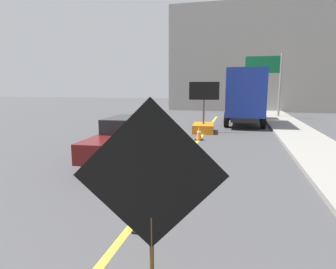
{
  "coord_description": "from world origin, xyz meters",
  "views": [
    {
      "loc": [
        1.76,
        0.34,
        2.43
      ],
      "look_at": [
        0.36,
        5.94,
        1.46
      ],
      "focal_mm": 30.25,
      "sensor_mm": 36.0,
      "label": 1
    }
  ],
  "objects_px": {
    "traffic_cone_curbside": "(199,133)",
    "pickup_car": "(133,137)",
    "traffic_cone_mid_lane": "(175,167)",
    "highway_guide_sign": "(270,74)",
    "roadwork_sign": "(151,179)",
    "traffic_cone_far_lane": "(189,144)",
    "traffic_cone_near_sign": "(145,213)",
    "box_truck": "(245,96)",
    "arrow_board_trailer": "(203,123)"
  },
  "relations": [
    {
      "from": "box_truck",
      "to": "highway_guide_sign",
      "type": "xyz_separation_m",
      "value": [
        1.9,
        4.61,
        1.55
      ]
    },
    {
      "from": "traffic_cone_near_sign",
      "to": "traffic_cone_far_lane",
      "type": "xyz_separation_m",
      "value": [
        -0.25,
        5.83,
        0.02
      ]
    },
    {
      "from": "arrow_board_trailer",
      "to": "box_truck",
      "type": "distance_m",
      "value": 4.75
    },
    {
      "from": "traffic_cone_near_sign",
      "to": "traffic_cone_far_lane",
      "type": "bearing_deg",
      "value": 92.45
    },
    {
      "from": "pickup_car",
      "to": "traffic_cone_far_lane",
      "type": "bearing_deg",
      "value": 27.31
    },
    {
      "from": "arrow_board_trailer",
      "to": "traffic_cone_near_sign",
      "type": "distance_m",
      "value": 10.98
    },
    {
      "from": "arrow_board_trailer",
      "to": "traffic_cone_near_sign",
      "type": "height_order",
      "value": "arrow_board_trailer"
    },
    {
      "from": "arrow_board_trailer",
      "to": "pickup_car",
      "type": "relative_size",
      "value": 0.55
    },
    {
      "from": "traffic_cone_mid_lane",
      "to": "traffic_cone_far_lane",
      "type": "relative_size",
      "value": 0.92
    },
    {
      "from": "pickup_car",
      "to": "traffic_cone_near_sign",
      "type": "xyz_separation_m",
      "value": [
        2.09,
        -4.88,
        -0.38
      ]
    },
    {
      "from": "roadwork_sign",
      "to": "highway_guide_sign",
      "type": "relative_size",
      "value": 0.47
    },
    {
      "from": "box_truck",
      "to": "highway_guide_sign",
      "type": "bearing_deg",
      "value": 67.6
    },
    {
      "from": "roadwork_sign",
      "to": "pickup_car",
      "type": "distance_m",
      "value": 7.03
    },
    {
      "from": "highway_guide_sign",
      "to": "traffic_cone_curbside",
      "type": "xyz_separation_m",
      "value": [
        -4.02,
        -10.97,
        -3.11
      ]
    },
    {
      "from": "arrow_board_trailer",
      "to": "traffic_cone_near_sign",
      "type": "xyz_separation_m",
      "value": [
        0.36,
        -10.97,
        -0.16
      ]
    },
    {
      "from": "traffic_cone_near_sign",
      "to": "traffic_cone_curbside",
      "type": "bearing_deg",
      "value": 91.8
    },
    {
      "from": "pickup_car",
      "to": "traffic_cone_curbside",
      "type": "distance_m",
      "value": 4.15
    },
    {
      "from": "arrow_board_trailer",
      "to": "traffic_cone_near_sign",
      "type": "relative_size",
      "value": 4.16
    },
    {
      "from": "traffic_cone_curbside",
      "to": "traffic_cone_far_lane",
      "type": "bearing_deg",
      "value": -89.59
    },
    {
      "from": "roadwork_sign",
      "to": "traffic_cone_near_sign",
      "type": "xyz_separation_m",
      "value": [
        -0.61,
        1.57,
        -1.15
      ]
    },
    {
      "from": "traffic_cone_far_lane",
      "to": "pickup_car",
      "type": "bearing_deg",
      "value": -152.69
    },
    {
      "from": "arrow_board_trailer",
      "to": "traffic_cone_curbside",
      "type": "height_order",
      "value": "arrow_board_trailer"
    },
    {
      "from": "box_truck",
      "to": "traffic_cone_curbside",
      "type": "xyz_separation_m",
      "value": [
        -2.11,
        -6.36,
        -1.56
      ]
    },
    {
      "from": "pickup_car",
      "to": "traffic_cone_far_lane",
      "type": "relative_size",
      "value": 7.16
    },
    {
      "from": "traffic_cone_mid_lane",
      "to": "traffic_cone_far_lane",
      "type": "height_order",
      "value": "traffic_cone_far_lane"
    },
    {
      "from": "box_truck",
      "to": "traffic_cone_far_lane",
      "type": "bearing_deg",
      "value": -102.94
    },
    {
      "from": "box_truck",
      "to": "traffic_cone_mid_lane",
      "type": "relative_size",
      "value": 10.48
    },
    {
      "from": "highway_guide_sign",
      "to": "traffic_cone_near_sign",
      "type": "height_order",
      "value": "highway_guide_sign"
    },
    {
      "from": "traffic_cone_mid_lane",
      "to": "traffic_cone_curbside",
      "type": "xyz_separation_m",
      "value": [
        -0.14,
        5.7,
        0.01
      ]
    },
    {
      "from": "traffic_cone_far_lane",
      "to": "box_truck",
      "type": "bearing_deg",
      "value": 77.06
    },
    {
      "from": "arrow_board_trailer",
      "to": "traffic_cone_curbside",
      "type": "relative_size",
      "value": 4.22
    },
    {
      "from": "highway_guide_sign",
      "to": "traffic_cone_curbside",
      "type": "bearing_deg",
      "value": -110.11
    },
    {
      "from": "traffic_cone_curbside",
      "to": "pickup_car",
      "type": "bearing_deg",
      "value": -116.11
    },
    {
      "from": "arrow_board_trailer",
      "to": "roadwork_sign",
      "type": "bearing_deg",
      "value": -85.57
    },
    {
      "from": "arrow_board_trailer",
      "to": "box_truck",
      "type": "height_order",
      "value": "box_truck"
    },
    {
      "from": "highway_guide_sign",
      "to": "traffic_cone_far_lane",
      "type": "relative_size",
      "value": 7.3
    },
    {
      "from": "highway_guide_sign",
      "to": "traffic_cone_near_sign",
      "type": "xyz_separation_m",
      "value": [
        -3.75,
        -19.55,
        -3.1
      ]
    },
    {
      "from": "pickup_car",
      "to": "highway_guide_sign",
      "type": "height_order",
      "value": "highway_guide_sign"
    },
    {
      "from": "roadwork_sign",
      "to": "pickup_car",
      "type": "relative_size",
      "value": 0.48
    },
    {
      "from": "pickup_car",
      "to": "traffic_cone_far_lane",
      "type": "distance_m",
      "value": 2.1
    },
    {
      "from": "highway_guide_sign",
      "to": "traffic_cone_near_sign",
      "type": "relative_size",
      "value": 7.71
    },
    {
      "from": "traffic_cone_mid_lane",
      "to": "pickup_car",
      "type": "bearing_deg",
      "value": 134.5
    },
    {
      "from": "arrow_board_trailer",
      "to": "highway_guide_sign",
      "type": "relative_size",
      "value": 0.54
    },
    {
      "from": "pickup_car",
      "to": "traffic_cone_mid_lane",
      "type": "height_order",
      "value": "pickup_car"
    },
    {
      "from": "box_truck",
      "to": "pickup_car",
      "type": "relative_size",
      "value": 1.34
    },
    {
      "from": "box_truck",
      "to": "traffic_cone_mid_lane",
      "type": "height_order",
      "value": "box_truck"
    },
    {
      "from": "traffic_cone_far_lane",
      "to": "arrow_board_trailer",
      "type": "bearing_deg",
      "value": 91.21
    },
    {
      "from": "traffic_cone_near_sign",
      "to": "traffic_cone_mid_lane",
      "type": "relative_size",
      "value": 1.03
    },
    {
      "from": "traffic_cone_near_sign",
      "to": "arrow_board_trailer",
      "type": "bearing_deg",
      "value": 91.87
    },
    {
      "from": "box_truck",
      "to": "pickup_car",
      "type": "distance_m",
      "value": 10.87
    }
  ]
}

